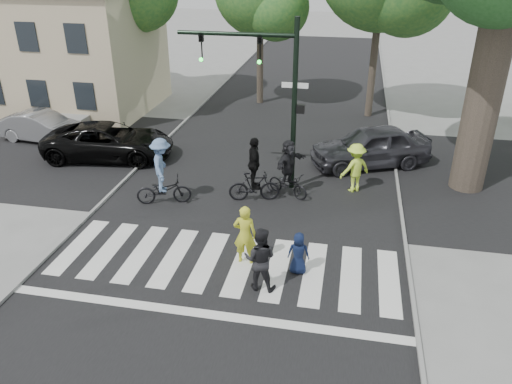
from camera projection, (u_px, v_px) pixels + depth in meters
ground at (215, 284)px, 13.15m from camera, size 120.00×120.00×0.00m
road_stem at (253, 199)px, 17.54m from camera, size 10.00×70.00×0.01m
road_cross at (268, 166)px, 20.17m from camera, size 70.00×10.00×0.01m
curb_left at (119, 186)px, 18.39m from camera, size 0.10×70.00×0.10m
curb_right at (401, 211)px, 16.64m from camera, size 0.10×70.00×0.10m
crosswalk at (222, 269)px, 13.73m from camera, size 10.00×3.85×0.01m
traffic_signal at (270, 81)px, 16.79m from camera, size 4.45×0.29×6.00m
house at (69, 36)px, 25.73m from camera, size 8.40×8.10×8.82m
pedestrian_woman at (245, 235)px, 13.69m from camera, size 0.65×0.43×1.77m
pedestrian_child at (298, 253)px, 13.37m from camera, size 0.61×0.41×1.22m
pedestrian_adult at (260, 259)px, 12.65m from camera, size 0.87×0.69×1.75m
cyclist_left at (163, 176)px, 16.82m from camera, size 1.97×1.36×2.35m
cyclist_mid at (254, 176)px, 17.04m from camera, size 1.84×1.15×2.31m
cyclist_right at (288, 171)px, 17.40m from camera, size 1.72×1.58×2.08m
car_suv at (109, 141)px, 20.63m from camera, size 5.52×3.08×1.46m
car_silver at (43, 127)px, 22.46m from camera, size 4.15×1.80×1.33m
car_grey at (370, 146)px, 19.88m from camera, size 5.12×3.65×1.62m
bystander_hivis at (355, 168)px, 17.74m from camera, size 1.34×1.23×1.81m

